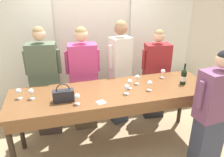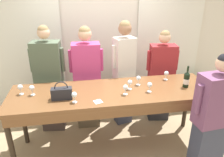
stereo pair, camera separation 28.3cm
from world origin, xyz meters
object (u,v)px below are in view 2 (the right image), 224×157
object	(u,v)px
wine_bottle	(186,79)
host_pouring	(212,120)
wine_glass_center_right	(139,79)
wine_glass_back_right	(209,89)
wine_glass_front_mid	(150,85)
guest_cream_sweater	(124,72)
wine_glass_back_mid	(20,87)
tasting_bar	(113,97)
wine_glass_front_left	(74,95)
guest_pink_top	(87,79)
wine_glass_back_left	(130,83)
handbag	(62,93)
guest_olive_jacket	(49,81)
wine_glass_center_left	(166,74)
wine_glass_front_right	(125,88)
guest_striped_shirt	(161,77)
potted_plant	(197,91)
wine_glass_center_mid	(32,88)

from	to	relation	value
wine_bottle	host_pouring	xyz separation A→B (m)	(0.05, -0.66, -0.27)
wine_glass_center_right	wine_glass_back_right	size ratio (longest dim) A/B	1.00
wine_glass_front_mid	guest_cream_sweater	world-z (taller)	guest_cream_sweater
wine_glass_center_right	host_pouring	distance (m)	1.13
guest_cream_sweater	wine_glass_back_mid	bearing A→B (deg)	-159.21
tasting_bar	wine_glass_front_left	size ratio (longest dim) A/B	20.14
guest_pink_top	wine_bottle	bearing A→B (deg)	-28.10
wine_glass_back_left	wine_glass_back_mid	distance (m)	1.51
wine_glass_back_right	guest_pink_top	bearing A→B (deg)	146.19
tasting_bar	wine_glass_front_mid	world-z (taller)	wine_glass_front_mid
handbag	host_pouring	xyz separation A→B (m)	(1.83, -0.58, -0.24)
wine_glass_front_mid	guest_cream_sweater	size ratio (longest dim) A/B	0.08
guest_olive_jacket	guest_pink_top	distance (m)	0.62
handbag	wine_glass_back_mid	bearing A→B (deg)	157.85
wine_glass_back_left	wine_glass_center_right	bearing A→B (deg)	36.50
wine_glass_center_left	wine_glass_back_mid	bearing A→B (deg)	-176.09
wine_glass_center_left	wine_glass_back_right	bearing A→B (deg)	-59.53
wine_glass_back_left	guest_olive_jacket	world-z (taller)	guest_olive_jacket
guest_olive_jacket	wine_glass_center_right	bearing A→B (deg)	-22.67
wine_glass_back_right	guest_cream_sweater	xyz separation A→B (m)	(-0.94, 1.06, -0.12)
tasting_bar	wine_bottle	xyz separation A→B (m)	(1.08, -0.03, 0.21)
wine_glass_front_mid	host_pouring	distance (m)	0.90
guest_cream_sweater	host_pouring	distance (m)	1.63
wine_glass_front_right	guest_striped_shirt	distance (m)	1.23
tasting_bar	potted_plant	world-z (taller)	tasting_bar
handbag	wine_glass_back_right	bearing A→B (deg)	-6.79
wine_glass_front_left	tasting_bar	bearing A→B (deg)	22.46
wine_bottle	wine_glass_back_left	distance (m)	0.83
wine_glass_center_right	guest_olive_jacket	world-z (taller)	guest_olive_jacket
tasting_bar	guest_cream_sweater	world-z (taller)	guest_cream_sweater
host_pouring	potted_plant	distance (m)	2.17
wine_glass_center_mid	wine_glass_back_right	world-z (taller)	same
handbag	guest_cream_sweater	world-z (taller)	guest_cream_sweater
wine_glass_back_right	guest_cream_sweater	bearing A→B (deg)	131.51
potted_plant	handbag	bearing A→B (deg)	-155.12
wine_glass_front_left	wine_glass_back_mid	world-z (taller)	same
wine_glass_center_right	wine_glass_back_left	size ratio (longest dim) A/B	1.00
tasting_bar	wine_glass_front_right	size ratio (longest dim) A/B	20.14
wine_bottle	wine_glass_front_left	world-z (taller)	wine_bottle
wine_glass_back_left	potted_plant	size ratio (longest dim) A/B	0.23
wine_glass_front_mid	wine_glass_center_mid	xyz separation A→B (m)	(-1.61, 0.17, -0.00)
handbag	potted_plant	distance (m)	3.15
wine_glass_front_right	guest_olive_jacket	bearing A→B (deg)	142.64
wine_glass_center_right	potted_plant	xyz separation A→B (m)	(1.65, 1.02, -0.84)
handbag	wine_glass_front_left	size ratio (longest dim) A/B	1.86
wine_glass_front_mid	wine_glass_back_right	distance (m)	0.79
wine_glass_center_right	wine_glass_front_right	bearing A→B (deg)	-133.88
handbag	wine_glass_front_right	size ratio (longest dim) A/B	1.86
guest_pink_top	host_pouring	size ratio (longest dim) A/B	1.06
wine_glass_center_right	guest_pink_top	xyz separation A→B (m)	(-0.74, 0.57, -0.20)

